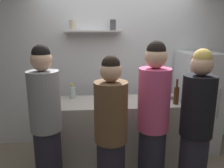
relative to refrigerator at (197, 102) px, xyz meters
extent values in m
cube|color=white|center=(-1.25, 0.40, 0.52)|extent=(4.80, 0.10, 2.60)
cube|color=silver|center=(-1.63, 0.24, 1.09)|extent=(0.87, 0.22, 0.02)
cylinder|color=beige|center=(-1.93, 0.24, 1.18)|extent=(0.09, 0.09, 0.15)
cylinder|color=#4C4C51|center=(-1.32, 0.24, 1.18)|extent=(0.09, 0.09, 0.16)
cube|color=silver|center=(0.00, 0.00, 0.00)|extent=(0.58, 0.66, 1.56)
cylinder|color=#99999E|center=(0.16, -0.35, 0.08)|extent=(0.02, 0.02, 0.45)
cube|color=#B7B2A8|center=(-1.38, -0.32, -0.32)|extent=(1.86, 0.63, 0.93)
cube|color=gray|center=(-0.64, -0.20, 0.17)|extent=(0.34, 0.24, 0.05)
cylinder|color=#B2B2B7|center=(-0.87, -0.43, 0.20)|extent=(0.10, 0.10, 0.10)
cylinder|color=silver|center=(-0.88, -0.42, 0.26)|extent=(0.01, 0.01, 0.17)
cylinder|color=silver|center=(-0.87, -0.43, 0.27)|extent=(0.01, 0.04, 0.18)
cylinder|color=silver|center=(-0.87, -0.43, 0.26)|extent=(0.03, 0.03, 0.16)
cylinder|color=silver|center=(-0.89, -0.41, 0.27)|extent=(0.03, 0.03, 0.18)
cylinder|color=silver|center=(-0.84, -0.43, 0.26)|extent=(0.01, 0.05, 0.16)
cylinder|color=silver|center=(-0.87, -0.46, 0.25)|extent=(0.01, 0.01, 0.15)
cylinder|color=silver|center=(-0.86, -0.43, 0.27)|extent=(0.01, 0.04, 0.18)
cylinder|color=silver|center=(-0.87, -0.43, 0.27)|extent=(0.04, 0.01, 0.18)
cylinder|color=#B2BFB2|center=(-2.18, -0.56, 0.25)|extent=(0.08, 0.08, 0.20)
cylinder|color=#B2BFB2|center=(-2.18, -0.56, 0.39)|extent=(0.03, 0.03, 0.09)
cylinder|color=#333333|center=(-2.18, -0.56, 0.44)|extent=(0.03, 0.03, 0.02)
cylinder|color=#472814|center=(-0.53, -0.49, 0.26)|extent=(0.07, 0.07, 0.23)
cylinder|color=#472814|center=(-0.53, -0.49, 0.42)|extent=(0.03, 0.03, 0.09)
cylinder|color=maroon|center=(-0.53, -0.49, 0.48)|extent=(0.03, 0.03, 0.02)
cylinder|color=silver|center=(-1.94, -0.12, 0.23)|extent=(0.08, 0.08, 0.16)
cylinder|color=silver|center=(-1.94, -0.12, 0.33)|extent=(0.05, 0.05, 0.03)
cylinder|color=yellow|center=(-1.94, -0.12, 0.35)|extent=(0.05, 0.05, 0.02)
cylinder|color=brown|center=(-1.46, -1.18, 0.32)|extent=(0.34, 0.34, 0.62)
sphere|color=#D8AD8C|center=(-1.46, -1.18, 0.74)|extent=(0.21, 0.21, 0.21)
sphere|color=black|center=(-1.46, -1.18, 0.80)|extent=(0.18, 0.18, 0.18)
cylinder|color=#262633|center=(-2.16, -0.96, -0.37)|extent=(0.30, 0.30, 0.83)
cylinder|color=gray|center=(-2.16, -0.96, 0.38)|extent=(0.34, 0.34, 0.66)
sphere|color=#D8AD8C|center=(-2.16, -0.96, 0.82)|extent=(0.23, 0.23, 0.23)
sphere|color=black|center=(-2.16, -0.96, 0.89)|extent=(0.19, 0.19, 0.19)
cylinder|color=#262633|center=(-0.99, -1.08, -0.36)|extent=(0.30, 0.30, 0.85)
cylinder|color=#D14C7F|center=(-0.99, -1.08, 0.40)|extent=(0.34, 0.34, 0.67)
sphere|color=#D8AD8C|center=(-0.99, -1.08, 0.86)|extent=(0.23, 0.23, 0.23)
sphere|color=black|center=(-0.99, -1.08, 0.93)|extent=(0.20, 0.20, 0.20)
cylinder|color=#262633|center=(-0.55, -1.18, -0.37)|extent=(0.30, 0.30, 0.82)
cylinder|color=black|center=(-0.55, -1.18, 0.36)|extent=(0.34, 0.34, 0.65)
sphere|color=#D8AD8C|center=(-0.55, -1.18, 0.79)|extent=(0.22, 0.22, 0.22)
sphere|color=#D8B759|center=(-0.55, -1.18, 0.86)|extent=(0.19, 0.19, 0.19)
camera|label=1|loc=(-1.62, -3.35, 1.15)|focal=36.71mm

